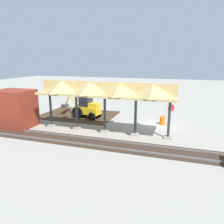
{
  "coord_description": "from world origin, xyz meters",
  "views": [
    {
      "loc": [
        -2.33,
        23.0,
        6.89
      ],
      "look_at": [
        4.54,
        2.04,
        1.6
      ],
      "focal_mm": 35.0,
      "sensor_mm": 36.0,
      "label": 1
    }
  ],
  "objects_px": {
    "traffic_barrel": "(162,121)",
    "brick_utility_building": "(15,109)",
    "backhoe": "(86,108)",
    "stop_sign": "(171,110)"
  },
  "relations": [
    {
      "from": "stop_sign",
      "to": "traffic_barrel",
      "type": "xyz_separation_m",
      "value": [
        0.85,
        -0.29,
        -1.25
      ]
    },
    {
      "from": "backhoe",
      "to": "brick_utility_building",
      "type": "height_order",
      "value": "brick_utility_building"
    },
    {
      "from": "stop_sign",
      "to": "backhoe",
      "type": "height_order",
      "value": "backhoe"
    },
    {
      "from": "stop_sign",
      "to": "backhoe",
      "type": "distance_m",
      "value": 9.96
    },
    {
      "from": "brick_utility_building",
      "to": "traffic_barrel",
      "type": "bearing_deg",
      "value": -159.46
    },
    {
      "from": "backhoe",
      "to": "traffic_barrel",
      "type": "relative_size",
      "value": 6.01
    },
    {
      "from": "backhoe",
      "to": "brick_utility_building",
      "type": "distance_m",
      "value": 7.9
    },
    {
      "from": "backhoe",
      "to": "brick_utility_building",
      "type": "xyz_separation_m",
      "value": [
        5.54,
        5.6,
        0.67
      ]
    },
    {
      "from": "traffic_barrel",
      "to": "brick_utility_building",
      "type": "bearing_deg",
      "value": 20.54
    },
    {
      "from": "brick_utility_building",
      "to": "traffic_barrel",
      "type": "distance_m",
      "value": 15.7
    }
  ]
}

